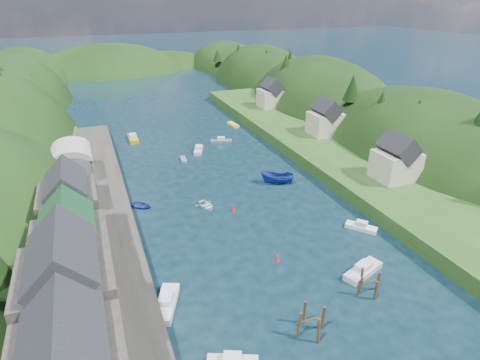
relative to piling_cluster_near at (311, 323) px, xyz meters
name	(u,v)px	position (x,y,z in m)	size (l,w,h in m)	color
ground	(203,157)	(3.76, 52.04, -1.31)	(600.00, 600.00, 0.00)	black
hillside_right	(319,132)	(48.76, 77.04, -8.72)	(36.00, 245.56, 48.00)	black
far_hills	(135,90)	(4.98, 176.05, -12.11)	(103.00, 68.00, 44.00)	black
hill_trees	(188,92)	(4.62, 66.11, 9.74)	(91.11, 149.09, 11.85)	black
quay_left	(95,251)	(-20.24, 22.04, -0.31)	(12.00, 110.00, 2.00)	#2D2B28
terrace_left_grass	(37,261)	(-27.24, 22.04, -0.06)	(12.00, 110.00, 2.50)	#234719
quayside_buildings	(71,280)	(-22.24, 8.44, 5.78)	(8.00, 35.84, 12.90)	#2D2B28
boat_sheds	(72,171)	(-22.24, 41.04, 3.97)	(7.00, 21.00, 7.50)	#2D2D30
terrace_right	(328,152)	(28.76, 42.04, -0.11)	(16.00, 120.00, 2.40)	#234719
right_bank_cottages	(321,120)	(31.76, 50.38, 4.54)	(9.00, 59.24, 8.41)	beige
piling_cluster_near	(311,323)	(0.00, 0.00, 0.00)	(3.42, 3.17, 3.75)	#382314
piling_cluster_far	(369,286)	(9.51, 2.96, -0.24)	(3.06, 2.87, 3.26)	#382314
channel_buoy_near	(277,258)	(2.21, 12.42, -0.83)	(0.70, 0.70, 1.10)	red
channel_buoy_far	(234,208)	(1.53, 27.22, -0.83)	(0.70, 0.70, 1.10)	red
moored_boats	(234,218)	(0.55, 24.13, -0.65)	(34.97, 88.75, 2.38)	gold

